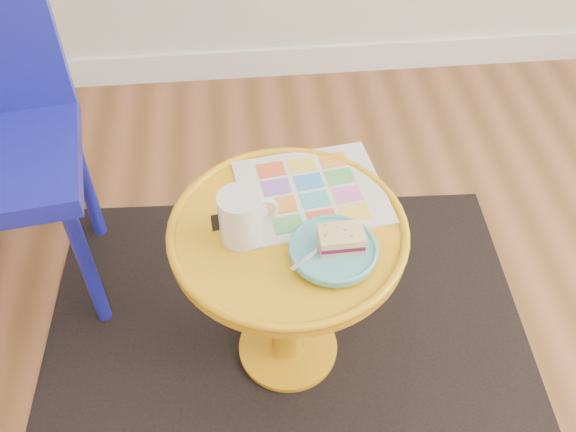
{
  "coord_description": "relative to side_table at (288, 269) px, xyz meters",
  "views": [
    {
      "loc": [
        -0.2,
        -0.19,
        1.5
      ],
      "look_at": [
        -0.11,
        0.72,
        0.53
      ],
      "focal_mm": 40.0,
      "sensor_mm": 36.0,
      "label": 1
    }
  ],
  "objects": [
    {
      "name": "rug",
      "position": [
        0.0,
        0.0,
        -0.35
      ],
      "size": [
        1.35,
        1.16,
        0.01
      ],
      "primitive_type": "cube",
      "rotation": [
        0.0,
        0.0,
        -0.04
      ],
      "color": "black",
      "rests_on": "ground"
    },
    {
      "name": "cake_slice",
      "position": [
        0.1,
        -0.08,
        0.18
      ],
      "size": [
        0.09,
        0.06,
        0.04
      ],
      "rotation": [
        0.0,
        0.0,
        0.03
      ],
      "color": "#D3BC8C",
      "rests_on": "plate"
    },
    {
      "name": "side_table",
      "position": [
        0.0,
        0.0,
        0.0
      ],
      "size": [
        0.51,
        0.51,
        0.49
      ],
      "color": "orange",
      "rests_on": "ground"
    },
    {
      "name": "plate",
      "position": [
        0.08,
        -0.08,
        0.16
      ],
      "size": [
        0.18,
        0.18,
        0.02
      ],
      "color": "#50A9AA",
      "rests_on": "newspaper"
    },
    {
      "name": "newspaper",
      "position": [
        0.06,
        0.1,
        0.14
      ],
      "size": [
        0.35,
        0.31,
        0.01
      ],
      "primitive_type": "cube",
      "rotation": [
        0.0,
        0.0,
        0.13
      ],
      "color": "silver",
      "rests_on": "side_table"
    },
    {
      "name": "fork",
      "position": [
        0.06,
        -0.09,
        0.16
      ],
      "size": [
        0.12,
        0.1,
        0.0
      ],
      "rotation": [
        0.0,
        0.0,
        -0.91
      ],
      "color": "silver",
      "rests_on": "plate"
    },
    {
      "name": "mug",
      "position": [
        -0.1,
        -0.01,
        0.2
      ],
      "size": [
        0.13,
        0.09,
        0.12
      ],
      "rotation": [
        0.0,
        0.0,
        0.2
      ],
      "color": "silver",
      "rests_on": "side_table"
    }
  ]
}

